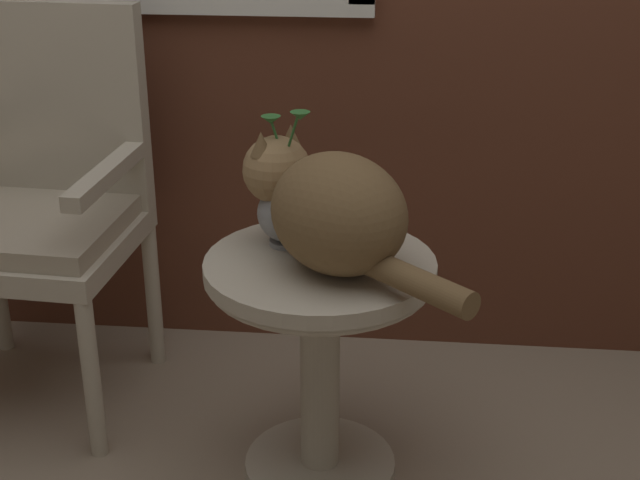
% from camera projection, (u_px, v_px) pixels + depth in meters
% --- Properties ---
extents(wicker_side_table, '(0.52, 0.52, 0.57)m').
position_uv_depth(wicker_side_table, '(320.00, 326.00, 2.09)').
color(wicker_side_table, '#B2A893').
rests_on(wicker_side_table, ground_plane).
extents(wicker_chair, '(0.57, 0.54, 1.06)m').
position_uv_depth(wicker_chair, '(36.00, 193.00, 2.40)').
color(wicker_chair, '#B2A893').
rests_on(wicker_chair, ground_plane).
extents(cat, '(0.52, 0.49, 0.28)m').
position_uv_depth(cat, '(331.00, 209.00, 1.94)').
color(cat, brown).
rests_on(cat, wicker_side_table).
extents(pewter_vase_with_ivy, '(0.13, 0.13, 0.33)m').
position_uv_depth(pewter_vase_with_ivy, '(286.00, 205.00, 2.07)').
color(pewter_vase_with_ivy, gray).
rests_on(pewter_vase_with_ivy, wicker_side_table).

